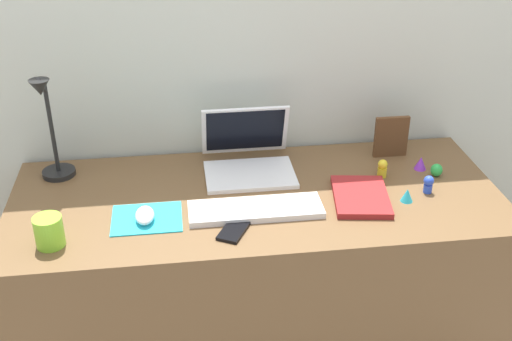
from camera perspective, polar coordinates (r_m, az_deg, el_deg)
back_wall at (r=2.36m, az=-1.12°, el=3.30°), size 2.77×0.05×1.57m
desk at (r=2.27m, az=0.06°, el=-10.24°), size 1.57×0.65×0.74m
laptop at (r=2.20m, az=-0.74°, el=1.44°), size 0.30×0.28×0.20m
keyboard at (r=1.97m, az=-0.03°, el=-3.48°), size 0.41×0.13×0.02m
mousepad at (r=1.97m, az=-9.65°, el=-4.21°), size 0.21×0.17×0.00m
mouse at (r=1.95m, az=-9.83°, el=-3.94°), size 0.06×0.10×0.03m
cell_phone at (r=1.89m, az=-1.93°, el=-5.25°), size 0.12×0.14×0.01m
desk_lamp at (r=2.17m, az=-17.79°, el=3.30°), size 0.11×0.16×0.37m
notebook_pad at (r=2.06m, az=9.27°, el=-2.30°), size 0.20×0.26×0.02m
picture_frame at (r=2.32m, az=11.89°, el=2.95°), size 0.12×0.02×0.15m
coffee_mug at (r=1.89m, az=-17.88°, el=-5.17°), size 0.08×0.08×0.09m
toy_figurine_green at (r=2.24m, az=15.71°, el=0.04°), size 0.04×0.04×0.04m
toy_figurine_yellow at (r=2.19m, az=11.14°, el=0.21°), size 0.03×0.03×0.06m
toy_figurine_purple at (r=2.27m, az=14.39°, el=0.65°), size 0.04×0.04×0.05m
toy_figurine_cyan at (r=2.07m, az=13.25°, el=-2.14°), size 0.04×0.04×0.04m
toy_figurine_blue at (r=2.13m, az=15.04°, el=-1.13°), size 0.03×0.03×0.06m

